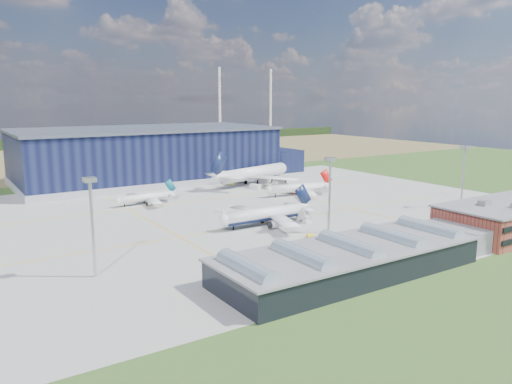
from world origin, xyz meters
name	(u,v)px	position (x,y,z in m)	size (l,w,h in m)	color
ground	(248,218)	(0.00, 0.00, 0.00)	(600.00, 600.00, 0.00)	#2C511E
apron	(233,212)	(0.00, 10.00, 0.03)	(220.00, 160.00, 0.08)	gray
farmland	(82,156)	(0.00, 220.00, 0.00)	(600.00, 220.00, 0.01)	olive
treeline	(57,143)	(0.00, 300.00, 4.00)	(600.00, 8.00, 8.00)	black
hangar	(151,157)	(2.81, 94.80, 11.62)	(145.00, 62.00, 26.10)	black
ops_building	(509,218)	(55.01, -60.00, 4.79)	(46.00, 23.00, 10.90)	brown
glass_concourse	(361,256)	(-6.45, -60.00, 3.69)	(78.00, 23.00, 8.60)	black
light_mast_west	(92,211)	(-60.00, -30.00, 15.43)	(2.60, 2.60, 23.00)	#B1B4B8
light_mast_center	(330,183)	(10.00, -30.00, 15.43)	(2.60, 2.60, 23.00)	#B1B4B8
light_mast_east	(464,167)	(75.00, -30.00, 15.43)	(2.60, 2.60, 23.00)	#B1B4B8
airliner_navy	(264,208)	(-1.58, -12.00, 5.88)	(36.04, 35.26, 11.75)	white
airliner_red	(297,184)	(38.10, 22.00, 5.14)	(31.54, 30.86, 10.29)	white
airliner_widebody	(254,166)	(37.95, 55.00, 8.64)	(53.00, 51.85, 17.28)	white
airliner_regional	(144,194)	(-21.90, 40.00, 4.25)	(26.06, 25.49, 8.50)	white
gse_tug_b	(310,237)	(1.29, -32.02, 0.60)	(1.84, 2.76, 1.19)	yellow
gse_van_a	(388,232)	(22.50, -42.08, 1.27)	(2.54, 5.82, 2.54)	silver
gse_van_b	(256,187)	(32.08, 44.45, 1.14)	(2.28, 4.97, 2.28)	silver
gse_tug_c	(230,183)	(28.89, 62.00, 0.78)	(2.22, 3.55, 1.55)	yellow
gse_cart_b	(220,211)	(-4.54, 11.58, 0.57)	(1.76, 2.64, 1.15)	silver
airstair	(302,218)	(11.79, -14.79, 1.43)	(1.79, 4.48, 2.87)	silver
car_a	(477,206)	(79.82, -33.52, 0.54)	(1.26, 3.14, 1.07)	#99999E
car_b	(367,236)	(15.85, -40.41, 0.53)	(1.11, 3.19, 1.05)	#99999E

